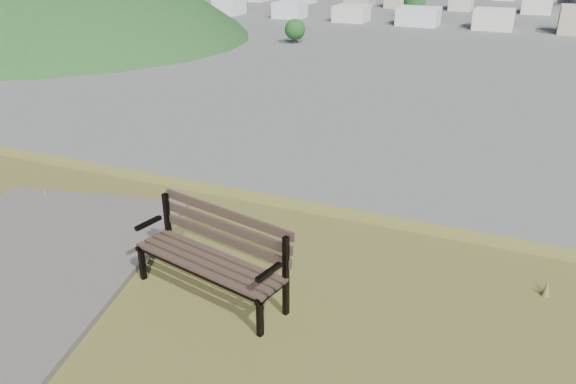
% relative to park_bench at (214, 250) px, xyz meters
% --- Properties ---
extents(park_bench, '(1.71, 0.88, 0.86)m').
position_rel_park_bench_xyz_m(park_bench, '(0.00, 0.00, 0.00)').
color(park_bench, '#423426').
rests_on(park_bench, hilltop_mesa).
extents(gravel_patch, '(3.29, 4.14, 0.07)m').
position_rel_park_bench_xyz_m(gravel_patch, '(-2.19, -0.51, -0.45)').
color(gravel_patch, '#67625A').
rests_on(gravel_patch, hilltop_mesa).
extents(green_wooded_hill, '(184.79, 147.84, 92.40)m').
position_rel_park_bench_xyz_m(green_wooded_hill, '(-151.09, 130.06, -25.35)').
color(green_wooded_hill, '#19431A').
rests_on(green_wooded_hill, ground).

